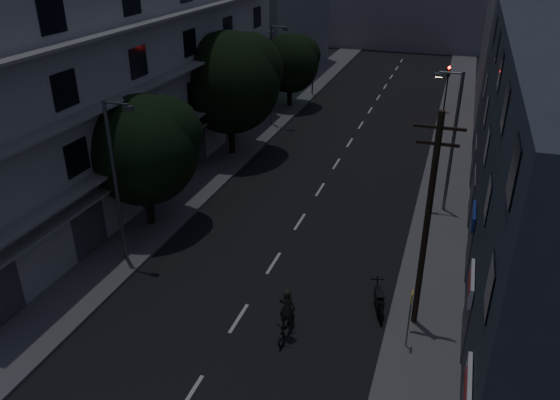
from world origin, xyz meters
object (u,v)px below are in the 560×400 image
Objects in this scene: bus_stop_sign at (410,309)px; motorcycle at (379,301)px; utility_pole at (427,221)px; cyclist at (287,321)px.

bus_stop_sign reaches higher than motorcycle.
utility_pole is 6.73m from cyclist.
motorcycle is (-1.41, 2.00, -1.36)m from bus_stop_sign.
utility_pole is at bearing -30.31° from motorcycle.
cyclist is at bearing -169.95° from bus_stop_sign.
motorcycle is 0.88× the size of cyclist.
cyclist is (-4.61, -0.82, -1.11)m from bus_stop_sign.
motorcycle is at bearing 125.07° from bus_stop_sign.
utility_pole is 3.40m from bus_stop_sign.
motorcycle is (-1.54, 0.37, -4.33)m from utility_pole.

